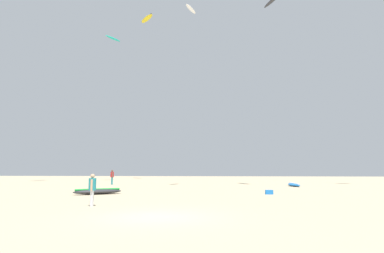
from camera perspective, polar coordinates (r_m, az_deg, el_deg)
The scene contains 10 objects.
ground_plane at distance 14.08m, azimuth -6.02°, elevation -15.20°, with size 120.00×120.00×0.00m, color #C6B28C.
person_foreground at distance 18.23m, azimuth -16.76°, elevation -9.98°, with size 0.38×0.55×1.67m.
person_midground at distance 40.28m, azimuth -13.56°, elevation -8.25°, with size 0.38×0.52×1.69m.
kite_grounded_near at distance 37.07m, azimuth 17.09°, elevation -9.53°, with size 1.15×3.10×0.37m.
kite_grounded_mid at distance 26.17m, azimuth -15.90°, elevation -10.70°, with size 3.57×2.73×0.44m.
cooler_box at distance 25.88m, azimuth 13.12°, elevation -10.92°, with size 0.56×0.36×0.32m, color blue.
kite_aloft_0 at distance 56.22m, azimuth -7.76°, elevation 17.90°, with size 2.96×3.55×0.50m.
kite_aloft_1 at distance 38.22m, azimuth 13.64°, elevation 20.29°, with size 1.99×3.32×0.77m.
kite_aloft_3 at distance 35.94m, azimuth -0.20°, elevation 19.54°, with size 1.32×2.33×0.45m.
kite_aloft_4 at distance 49.67m, azimuth -13.43°, elevation 14.51°, with size 2.03×2.77×0.52m.
Camera 1 is at (2.37, -13.73, 2.02)m, focal length 31.04 mm.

